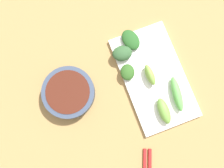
{
  "coord_description": "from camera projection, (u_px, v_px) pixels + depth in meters",
  "views": [
    {
      "loc": [
        -0.05,
        -0.1,
        0.7
      ],
      "look_at": [
        -0.01,
        -0.01,
        0.05
      ],
      "focal_mm": 38.15,
      "sensor_mm": 36.0,
      "label": 1
    }
  ],
  "objects": [
    {
      "name": "broccoli_stalk_5",
      "position": [
        150.0,
        75.0,
        0.66
      ],
      "size": [
        0.02,
        0.06,
        0.03
      ],
      "primitive_type": "ellipsoid",
      "rotation": [
        0.0,
        0.0,
        0.0
      ],
      "color": "#78A840",
      "rests_on": "serving_plate"
    },
    {
      "name": "sauce_bowl",
      "position": [
        69.0,
        93.0,
        0.66
      ],
      "size": [
        0.15,
        0.15,
        0.04
      ],
      "color": "#37445B",
      "rests_on": "tabletop"
    },
    {
      "name": "tabletop",
      "position": [
        116.0,
        83.0,
        0.7
      ],
      "size": [
        2.1,
        2.1,
        0.02
      ],
      "primitive_type": "cube",
      "color": "#9C7B48",
      "rests_on": "ground"
    },
    {
      "name": "broccoli_leafy_4",
      "position": [
        122.0,
        53.0,
        0.68
      ],
      "size": [
        0.06,
        0.05,
        0.03
      ],
      "primitive_type": "ellipsoid",
      "rotation": [
        0.0,
        0.0,
        -0.18
      ],
      "color": "#2F552E",
      "rests_on": "serving_plate"
    },
    {
      "name": "broccoli_stalk_2",
      "position": [
        164.0,
        111.0,
        0.65
      ],
      "size": [
        0.03,
        0.07,
        0.03
      ],
      "primitive_type": "ellipsoid",
      "rotation": [
        0.0,
        0.0,
        -0.05
      ],
      "color": "#69A13E",
      "rests_on": "serving_plate"
    },
    {
      "name": "broccoli_stalk_3",
      "position": [
        177.0,
        94.0,
        0.66
      ],
      "size": [
        0.04,
        0.1,
        0.03
      ],
      "primitive_type": "ellipsoid",
      "rotation": [
        0.0,
        0.0,
        -0.15
      ],
      "color": "#5CAE4E",
      "rests_on": "serving_plate"
    },
    {
      "name": "broccoli_leafy_1",
      "position": [
        131.0,
        40.0,
        0.69
      ],
      "size": [
        0.06,
        0.07,
        0.02
      ],
      "primitive_type": "ellipsoid",
      "rotation": [
        0.0,
        0.0,
        0.2
      ],
      "color": "#235521",
      "rests_on": "serving_plate"
    },
    {
      "name": "serving_plate",
      "position": [
        154.0,
        77.0,
        0.69
      ],
      "size": [
        0.17,
        0.3,
        0.01
      ],
      "primitive_type": "cube",
      "color": "white",
      "rests_on": "tabletop"
    },
    {
      "name": "broccoli_leafy_0",
      "position": [
        127.0,
        72.0,
        0.67
      ],
      "size": [
        0.05,
        0.06,
        0.02
      ],
      "primitive_type": "ellipsoid",
      "rotation": [
        0.0,
        0.0,
        -0.34
      ],
      "color": "#2D581F",
      "rests_on": "serving_plate"
    }
  ]
}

